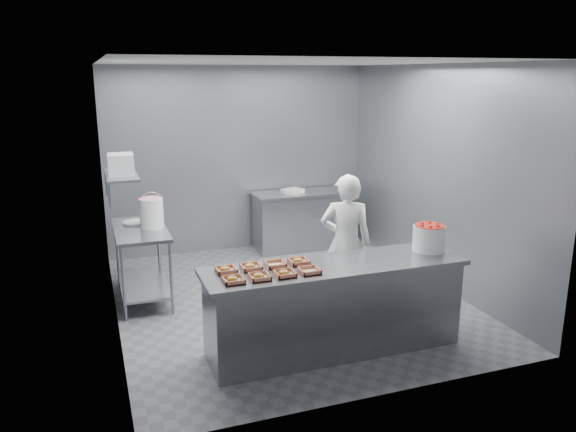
% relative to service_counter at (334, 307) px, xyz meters
% --- Properties ---
extents(floor, '(4.50, 4.50, 0.00)m').
position_rel_service_counter_xyz_m(floor, '(0.00, 1.35, -0.45)').
color(floor, '#4C4C51').
rests_on(floor, ground).
extents(ceiling, '(4.50, 4.50, 0.00)m').
position_rel_service_counter_xyz_m(ceiling, '(0.00, 1.35, 2.35)').
color(ceiling, white).
rests_on(ceiling, wall_back).
extents(wall_back, '(4.00, 0.04, 2.80)m').
position_rel_service_counter_xyz_m(wall_back, '(0.00, 3.60, 0.95)').
color(wall_back, slate).
rests_on(wall_back, ground).
extents(wall_left, '(0.04, 4.50, 2.80)m').
position_rel_service_counter_xyz_m(wall_left, '(-2.00, 1.35, 0.95)').
color(wall_left, slate).
rests_on(wall_left, ground).
extents(wall_right, '(0.04, 4.50, 2.80)m').
position_rel_service_counter_xyz_m(wall_right, '(2.00, 1.35, 0.95)').
color(wall_right, slate).
rests_on(wall_right, ground).
extents(service_counter, '(2.60, 0.70, 0.90)m').
position_rel_service_counter_xyz_m(service_counter, '(0.00, 0.00, 0.00)').
color(service_counter, slate).
rests_on(service_counter, ground).
extents(prep_table, '(0.60, 1.20, 0.90)m').
position_rel_service_counter_xyz_m(prep_table, '(-1.65, 1.95, 0.14)').
color(prep_table, slate).
rests_on(prep_table, ground).
extents(back_counter, '(1.50, 0.60, 0.90)m').
position_rel_service_counter_xyz_m(back_counter, '(0.90, 3.25, -0.00)').
color(back_counter, slate).
rests_on(back_counter, ground).
extents(wall_shelf, '(0.35, 0.90, 0.03)m').
position_rel_service_counter_xyz_m(wall_shelf, '(-1.82, 1.95, 1.10)').
color(wall_shelf, slate).
rests_on(wall_shelf, wall_left).
extents(tray_0, '(0.19, 0.18, 0.06)m').
position_rel_service_counter_xyz_m(tray_0, '(-1.05, -0.14, 0.47)').
color(tray_0, tan).
rests_on(tray_0, service_counter).
extents(tray_1, '(0.19, 0.18, 0.06)m').
position_rel_service_counter_xyz_m(tray_1, '(-0.81, -0.14, 0.47)').
color(tray_1, tan).
rests_on(tray_1, service_counter).
extents(tray_2, '(0.19, 0.18, 0.06)m').
position_rel_service_counter_xyz_m(tray_2, '(-0.57, -0.14, 0.47)').
color(tray_2, tan).
rests_on(tray_2, service_counter).
extents(tray_3, '(0.19, 0.18, 0.04)m').
position_rel_service_counter_xyz_m(tray_3, '(-0.33, -0.14, 0.47)').
color(tray_3, tan).
rests_on(tray_3, service_counter).
extents(tray_4, '(0.19, 0.18, 0.06)m').
position_rel_service_counter_xyz_m(tray_4, '(-1.05, 0.14, 0.47)').
color(tray_4, tan).
rests_on(tray_4, service_counter).
extents(tray_5, '(0.19, 0.18, 0.06)m').
position_rel_service_counter_xyz_m(tray_5, '(-0.81, 0.14, 0.47)').
color(tray_5, tan).
rests_on(tray_5, service_counter).
extents(tray_6, '(0.19, 0.18, 0.04)m').
position_rel_service_counter_xyz_m(tray_6, '(-0.57, 0.14, 0.47)').
color(tray_6, tan).
rests_on(tray_6, service_counter).
extents(tray_7, '(0.19, 0.18, 0.06)m').
position_rel_service_counter_xyz_m(tray_7, '(-0.33, 0.14, 0.47)').
color(tray_7, tan).
rests_on(tray_7, service_counter).
extents(worker, '(0.69, 0.59, 1.60)m').
position_rel_service_counter_xyz_m(worker, '(0.53, 0.88, 0.35)').
color(worker, white).
rests_on(worker, ground).
extents(strawberry_tub, '(0.33, 0.33, 0.27)m').
position_rel_service_counter_xyz_m(strawberry_tub, '(1.08, 0.06, 0.59)').
color(strawberry_tub, silver).
rests_on(strawberry_tub, service_counter).
extents(glaze_bucket, '(0.30, 0.28, 0.43)m').
position_rel_service_counter_xyz_m(glaze_bucket, '(-1.51, 1.94, 0.63)').
color(glaze_bucket, silver).
rests_on(glaze_bucket, prep_table).
extents(bucket_lid, '(0.35, 0.35, 0.02)m').
position_rel_service_counter_xyz_m(bucket_lid, '(-1.69, 2.20, 0.46)').
color(bucket_lid, silver).
rests_on(bucket_lid, prep_table).
extents(rag, '(0.18, 0.17, 0.02)m').
position_rel_service_counter_xyz_m(rag, '(-1.54, 2.36, 0.46)').
color(rag, '#CCB28C').
rests_on(rag, prep_table).
extents(appliance, '(0.29, 0.33, 0.24)m').
position_rel_service_counter_xyz_m(appliance, '(-1.82, 1.88, 1.23)').
color(appliance, gray).
rests_on(appliance, wall_shelf).
extents(paper_stack, '(0.34, 0.28, 0.06)m').
position_rel_service_counter_xyz_m(paper_stack, '(0.75, 3.25, 0.48)').
color(paper_stack, silver).
rests_on(paper_stack, back_counter).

